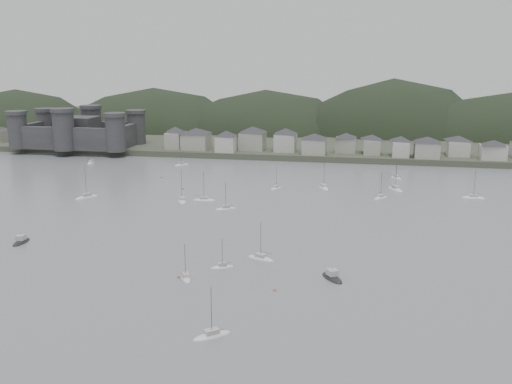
# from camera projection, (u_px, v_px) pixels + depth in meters

# --- Properties ---
(ground) EXTENTS (900.00, 900.00, 0.00)m
(ground) POSITION_uv_depth(u_px,v_px,m) (192.00, 292.00, 132.44)
(ground) COLOR slate
(ground) RESTS_ON ground
(far_shore_land) EXTENTS (900.00, 250.00, 3.00)m
(far_shore_land) POSITION_uv_depth(u_px,v_px,m) (316.00, 129.00, 414.12)
(far_shore_land) COLOR #383D2D
(far_shore_land) RESTS_ON ground
(forested_ridge) EXTENTS (851.55, 103.94, 102.57)m
(forested_ridge) POSITION_uv_depth(u_px,v_px,m) (320.00, 153.00, 391.62)
(forested_ridge) COLOR black
(forested_ridge) RESTS_ON ground
(castle) EXTENTS (66.00, 43.00, 20.00)m
(castle) POSITION_uv_depth(u_px,v_px,m) (78.00, 132.00, 324.40)
(castle) COLOR #313133
(castle) RESTS_ON far_shore_land
(waterfront_town) EXTENTS (451.48, 28.46, 12.92)m
(waterfront_town) POSITION_uv_depth(u_px,v_px,m) (397.00, 143.00, 296.26)
(waterfront_town) COLOR #9D9B8F
(waterfront_town) RESTS_ON far_shore_land
(sailboat_lead) EXTENTS (5.04, 7.32, 9.64)m
(sailboat_lead) POSITION_uv_depth(u_px,v_px,m) (276.00, 188.00, 235.22)
(sailboat_lead) COLOR white
(sailboat_lead) RESTS_ON ground
(moored_fleet) EXTENTS (258.41, 177.27, 13.72)m
(moored_fleet) POSITION_uv_depth(u_px,v_px,m) (258.00, 217.00, 193.77)
(moored_fleet) COLOR white
(moored_fleet) RESTS_ON ground
(motor_launch_near) EXTENTS (6.92, 8.27, 3.92)m
(motor_launch_near) POSITION_uv_depth(u_px,v_px,m) (332.00, 278.00, 140.30)
(motor_launch_near) COLOR black
(motor_launch_near) RESTS_ON ground
(motor_launch_far) EXTENTS (3.01, 7.81, 3.85)m
(motor_launch_far) POSITION_uv_depth(u_px,v_px,m) (21.00, 242.00, 167.19)
(motor_launch_far) COLOR black
(motor_launch_far) RESTS_ON ground
(mooring_buoys) EXTENTS (133.16, 115.50, 0.70)m
(mooring_buoys) POSITION_uv_depth(u_px,v_px,m) (252.00, 221.00, 188.87)
(mooring_buoys) COLOR #B35B3B
(mooring_buoys) RESTS_ON ground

